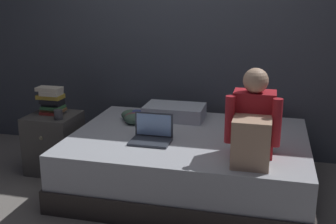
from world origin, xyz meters
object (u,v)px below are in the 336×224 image
(pillow, at_px, (175,112))
(mug, at_px, (58,115))
(book_stack, at_px, (51,100))
(person_sitting, at_px, (253,126))
(clothes_pile, at_px, (134,117))
(nightstand, at_px, (55,143))
(bed, at_px, (188,161))
(laptop, at_px, (152,135))

(pillow, height_order, mug, mug)
(book_stack, xyz_separation_m, mug, (0.15, -0.16, -0.08))
(mug, bearing_deg, person_sitting, -11.06)
(clothes_pile, bearing_deg, nightstand, -165.39)
(bed, bearing_deg, mug, -176.84)
(person_sitting, xyz_separation_m, pillow, (-0.77, 0.85, -0.19))
(nightstand, distance_m, mug, 0.36)
(person_sitting, relative_size, pillow, 1.17)
(mug, bearing_deg, pillow, 28.66)
(person_sitting, height_order, laptop, person_sitting)
(mug, bearing_deg, clothes_pile, 27.27)
(person_sitting, relative_size, mug, 7.28)
(bed, distance_m, person_sitting, 0.83)
(laptop, distance_m, mug, 0.92)
(bed, distance_m, laptop, 0.45)
(laptop, distance_m, clothes_pile, 0.56)
(nightstand, bearing_deg, book_stack, 116.52)
(clothes_pile, bearing_deg, pillow, 31.05)
(clothes_pile, bearing_deg, book_stack, -168.88)
(laptop, relative_size, mug, 3.56)
(book_stack, relative_size, clothes_pile, 0.94)
(bed, relative_size, mug, 22.22)
(person_sitting, height_order, book_stack, person_sitting)
(mug, bearing_deg, bed, 3.16)
(laptop, xyz_separation_m, book_stack, (-1.06, 0.32, 0.14))
(bed, distance_m, mug, 1.23)
(person_sitting, height_order, clothes_pile, person_sitting)
(nightstand, distance_m, pillow, 1.17)
(person_sitting, xyz_separation_m, clothes_pile, (-1.11, 0.65, -0.20))
(pillow, xyz_separation_m, clothes_pile, (-0.34, -0.20, -0.01))
(clothes_pile, bearing_deg, laptop, -56.81)
(laptop, distance_m, pillow, 0.67)
(pillow, bearing_deg, bed, -63.09)
(laptop, height_order, mug, laptop)
(pillow, relative_size, mug, 6.22)
(book_stack, height_order, clothes_pile, book_stack)
(nightstand, relative_size, mug, 6.08)
(bed, height_order, pillow, pillow)
(book_stack, bearing_deg, bed, -4.25)
(person_sitting, bearing_deg, laptop, 167.35)
(person_sitting, relative_size, laptop, 2.05)
(nightstand, height_order, mug, mug)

